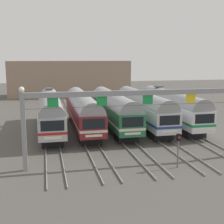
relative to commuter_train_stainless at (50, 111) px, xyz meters
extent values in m
plane|color=#4C4944|center=(8.15, 0.00, -2.69)|extent=(160.00, 160.00, 0.00)
cube|color=gray|center=(-0.72, 17.00, -2.61)|extent=(0.07, 70.00, 0.15)
cube|color=gray|center=(0.72, 17.00, -2.61)|extent=(0.07, 70.00, 0.15)
cube|color=gray|center=(3.36, 17.00, -2.61)|extent=(0.07, 70.00, 0.15)
cube|color=gray|center=(4.79, 17.00, -2.61)|extent=(0.07, 70.00, 0.15)
cube|color=gray|center=(7.43, 17.00, -2.61)|extent=(0.07, 70.00, 0.15)
cube|color=gray|center=(8.86, 17.00, -2.61)|extent=(0.07, 70.00, 0.15)
cube|color=gray|center=(11.50, 17.00, -2.61)|extent=(0.07, 70.00, 0.15)
cube|color=gray|center=(12.94, 17.00, -2.61)|extent=(0.07, 70.00, 0.15)
cube|color=gray|center=(15.57, 17.00, -2.61)|extent=(0.07, 70.00, 0.15)
cube|color=gray|center=(17.01, 17.00, -2.61)|extent=(0.07, 70.00, 0.15)
cube|color=#B2B5BA|center=(0.00, 0.00, -0.46)|extent=(2.85, 18.00, 2.35)
cube|color=#B21E1E|center=(0.00, 0.00, -0.82)|extent=(2.88, 18.02, 0.28)
cylinder|color=gray|center=(0.00, 0.00, 0.71)|extent=(2.74, 17.64, 2.74)
cube|color=black|center=(0.00, -9.02, 0.01)|extent=(2.28, 0.06, 1.03)
cube|color=silver|center=(0.00, -9.02, -1.21)|extent=(1.71, 0.05, 0.24)
cube|color=black|center=(0.00, -6.30, -2.16)|extent=(2.28, 2.60, 1.05)
cube|color=black|center=(0.00, 6.30, -2.16)|extent=(2.28, 2.60, 1.05)
cube|color=#4C4C51|center=(0.00, 5.04, 2.26)|extent=(1.10, 1.10, 0.20)
cube|color=maroon|center=(4.07, 0.00, -0.46)|extent=(2.85, 18.00, 2.35)
cube|color=beige|center=(4.07, 0.00, -0.82)|extent=(2.88, 18.02, 0.28)
cylinder|color=gray|center=(4.07, 0.00, 0.71)|extent=(2.74, 17.64, 2.74)
cube|color=black|center=(4.07, -9.02, 0.01)|extent=(2.28, 0.06, 1.03)
cube|color=silver|center=(4.07, -9.02, -1.21)|extent=(1.71, 0.05, 0.24)
cube|color=black|center=(4.07, -6.30, -2.16)|extent=(2.28, 2.60, 1.05)
cube|color=black|center=(4.07, 6.30, -2.16)|extent=(2.28, 2.60, 1.05)
cube|color=#236B42|center=(8.15, 0.00, -0.46)|extent=(2.85, 18.00, 2.35)
cube|color=silver|center=(8.15, 0.00, -0.82)|extent=(2.88, 18.02, 0.28)
cylinder|color=gray|center=(8.15, 0.00, 0.71)|extent=(2.74, 17.64, 2.74)
cube|color=black|center=(8.15, -9.02, 0.01)|extent=(2.28, 0.06, 1.03)
cube|color=silver|center=(8.15, -9.02, -1.21)|extent=(1.71, 0.05, 0.24)
cube|color=black|center=(8.15, -6.30, -2.16)|extent=(2.28, 2.60, 1.05)
cube|color=black|center=(8.15, 6.30, -2.16)|extent=(2.28, 2.60, 1.05)
cube|color=silver|center=(12.22, 0.00, -0.46)|extent=(2.85, 18.00, 2.35)
cube|color=navy|center=(12.22, 0.00, -0.82)|extent=(2.88, 18.02, 0.28)
cylinder|color=gray|center=(12.22, 0.00, 0.71)|extent=(2.74, 17.64, 2.74)
cube|color=black|center=(12.22, -9.02, 0.01)|extent=(2.28, 0.06, 1.03)
cube|color=silver|center=(12.22, -9.02, -1.21)|extent=(1.71, 0.05, 0.24)
cube|color=black|center=(12.22, -6.30, -2.16)|extent=(2.28, 2.60, 1.05)
cube|color=black|center=(12.22, 6.30, -2.16)|extent=(2.28, 2.60, 1.05)
cube|color=white|center=(16.29, 0.00, -0.46)|extent=(2.85, 18.00, 2.35)
cube|color=#198C4C|center=(16.29, 0.00, -0.82)|extent=(2.88, 18.02, 0.28)
cylinder|color=gray|center=(16.29, 0.00, 0.71)|extent=(2.74, 17.64, 2.74)
cube|color=black|center=(16.29, -9.02, 0.01)|extent=(2.28, 0.06, 1.03)
cube|color=silver|center=(16.29, -9.02, -1.21)|extent=(1.71, 0.05, 0.24)
cube|color=black|center=(16.29, -6.30, -2.16)|extent=(2.28, 2.60, 1.05)
cube|color=black|center=(16.29, 6.30, -2.16)|extent=(2.28, 2.60, 1.05)
cube|color=#4C4C51|center=(16.29, 5.04, 2.26)|extent=(1.10, 1.10, 0.20)
cube|color=gray|center=(-2.40, -13.50, 0.56)|extent=(0.36, 0.36, 6.50)
cube|color=gray|center=(8.15, -13.50, 3.56)|extent=(21.09, 0.32, 0.44)
cube|color=#198C3F|center=(0.00, -13.50, 2.94)|extent=(0.90, 0.08, 0.80)
cube|color=#198C3F|center=(4.07, -13.50, 2.94)|extent=(0.90, 0.08, 0.80)
cube|color=#198C3F|center=(8.15, -13.50, 2.94)|extent=(0.90, 0.08, 0.80)
cube|color=yellow|center=(12.22, -13.50, 2.94)|extent=(0.90, 0.08, 0.80)
sphere|color=white|center=(-2.40, -13.50, 4.06)|extent=(0.44, 0.44, 0.44)
cylinder|color=#3F382D|center=(8.15, -13.50, 2.46)|extent=(21.09, 0.03, 0.03)
cylinder|color=#59595E|center=(10.18, -15.63, -1.18)|extent=(0.12, 0.12, 3.02)
cube|color=black|center=(10.18, -15.63, -0.02)|extent=(0.28, 0.24, 0.60)
sphere|color=red|center=(10.18, -15.77, -0.02)|extent=(0.18, 0.18, 0.18)
cube|color=gray|center=(5.54, 37.66, 1.57)|extent=(28.66, 10.00, 8.52)
camera|label=1|loc=(-0.64, -38.68, 6.53)|focal=49.14mm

